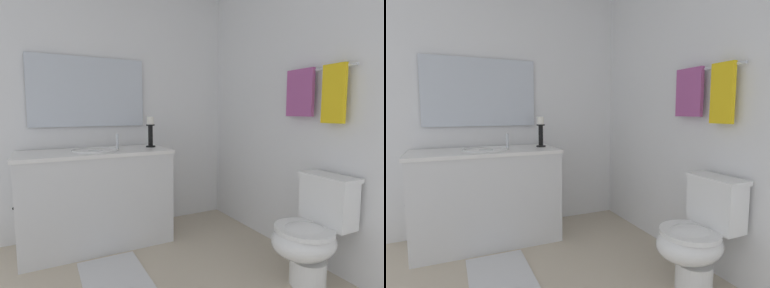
{
  "view_description": "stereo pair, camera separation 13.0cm",
  "coord_description": "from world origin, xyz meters",
  "views": [
    {
      "loc": [
        1.57,
        -0.41,
        1.18
      ],
      "look_at": [
        -0.39,
        0.59,
        0.94
      ],
      "focal_mm": 27.75,
      "sensor_mm": 36.0,
      "label": 1
    },
    {
      "loc": [
        1.62,
        -0.29,
        1.18
      ],
      "look_at": [
        -0.39,
        0.59,
        0.94
      ],
      "focal_mm": 27.75,
      "sensor_mm": 36.0,
      "label": 2
    }
  ],
  "objects": [
    {
      "name": "wall_back",
      "position": [
        0.0,
        1.47,
        1.23
      ],
      "size": [
        2.86,
        0.04,
        2.45
      ],
      "primitive_type": "cube",
      "color": "white",
      "rests_on": "ground"
    },
    {
      "name": "wall_left",
      "position": [
        -1.43,
        0.0,
        1.23
      ],
      "size": [
        0.04,
        2.94,
        2.45
      ],
      "primitive_type": "cube",
      "color": "white",
      "rests_on": "ground"
    },
    {
      "name": "vanity_cabinet",
      "position": [
        -1.1,
        0.01,
        0.42
      ],
      "size": [
        0.58,
        1.28,
        0.85
      ],
      "color": "silver",
      "rests_on": "ground"
    },
    {
      "name": "sink_basin",
      "position": [
        -1.1,
        0.01,
        0.81
      ],
      "size": [
        0.4,
        0.4,
        0.24
      ],
      "color": "white",
      "rests_on": "vanity_cabinet"
    },
    {
      "name": "mirror",
      "position": [
        -1.38,
        0.01,
        1.37
      ],
      "size": [
        0.02,
        1.04,
        0.65
      ],
      "primitive_type": "cube",
      "color": "silver"
    },
    {
      "name": "candle_holder_tall",
      "position": [
        -1.14,
        0.53,
        1.0
      ],
      "size": [
        0.09,
        0.09,
        0.29
      ],
      "color": "black",
      "rests_on": "vanity_cabinet"
    },
    {
      "name": "toilet",
      "position": [
        0.21,
        1.19,
        0.37
      ],
      "size": [
        0.39,
        0.54,
        0.75
      ],
      "color": "white",
      "rests_on": "ground"
    },
    {
      "name": "towel_bar",
      "position": [
        0.03,
        1.41,
        1.49
      ],
      "size": [
        0.6,
        0.02,
        0.02
      ],
      "primitive_type": "cylinder",
      "rotation": [
        0.0,
        1.57,
        0.0
      ],
      "color": "silver"
    },
    {
      "name": "towel_near_vanity",
      "position": [
        -0.12,
        1.39,
        1.33
      ],
      "size": [
        0.25,
        0.03,
        0.36
      ],
      "primitive_type": "cube",
      "color": "#A54C8C",
      "rests_on": "towel_bar"
    },
    {
      "name": "towel_center",
      "position": [
        0.18,
        1.39,
        1.31
      ],
      "size": [
        0.18,
        0.03,
        0.41
      ],
      "primitive_type": "cube",
      "color": "yellow",
      "rests_on": "towel_bar"
    },
    {
      "name": "bath_mat",
      "position": [
        -0.48,
        0.01,
        0.01
      ],
      "size": [
        0.6,
        0.44,
        0.02
      ],
      "primitive_type": "cube",
      "color": "silver",
      "rests_on": "ground"
    }
  ]
}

